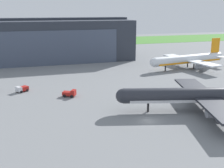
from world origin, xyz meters
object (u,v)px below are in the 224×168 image
maintenance_hangar (45,40)px  ops_van (70,93)px  fuel_bowser (22,89)px  airliner_far_right (188,59)px  airliner_near_left (202,96)px

maintenance_hangar → ops_van: bearing=-88.3°
ops_van → fuel_bowser: bearing=145.2°
maintenance_hangar → airliner_far_right: 74.64m
airliner_near_left → ops_van: bearing=144.0°
airliner_far_right → airliner_near_left: 56.45m
ops_van → maintenance_hangar: bearing=91.7°
fuel_bowser → airliner_near_left: bearing=-35.6°
maintenance_hangar → airliner_near_left: (33.59, -92.52, -6.23)m
maintenance_hangar → airliner_near_left: 98.63m
airliner_far_right → ops_van: (-58.66, -26.58, -2.99)m
maintenance_hangar → ops_van: size_ratio=20.06×
maintenance_hangar → fuel_bowser: 61.65m
airliner_far_right → airliner_near_left: airliner_near_left is taller
airliner_near_left → fuel_bowser: 56.46m
airliner_near_left → ops_van: 39.17m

